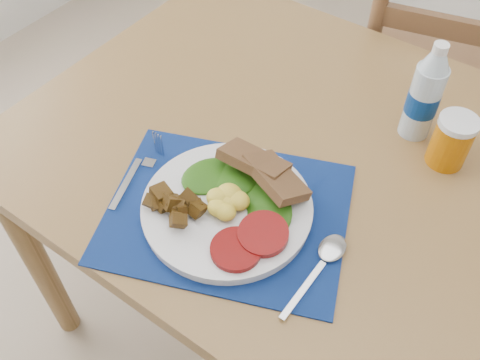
# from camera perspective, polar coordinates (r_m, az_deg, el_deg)

# --- Properties ---
(table) EXTENTS (1.40, 0.90, 0.75)m
(table) POSITION_cam_1_polar(r_m,az_deg,el_deg) (1.11, 11.88, -2.12)
(table) COLOR brown
(table) RESTS_ON ground
(chair_far) EXTENTS (0.55, 0.53, 1.23)m
(chair_far) POSITION_cam_1_polar(r_m,az_deg,el_deg) (1.64, 21.17, 12.23)
(chair_far) COLOR #51351D
(chair_far) RESTS_ON ground
(placemat) EXTENTS (0.52, 0.47, 0.00)m
(placemat) POSITION_cam_1_polar(r_m,az_deg,el_deg) (0.96, -1.38, -3.48)
(placemat) COLOR black
(placemat) RESTS_ON table
(breakfast_plate) EXTENTS (0.30, 0.30, 0.07)m
(breakfast_plate) POSITION_cam_1_polar(r_m,az_deg,el_deg) (0.95, -1.85, -2.65)
(breakfast_plate) COLOR silver
(breakfast_plate) RESTS_ON placemat
(fork) EXTENTS (0.06, 0.18, 0.00)m
(fork) POSITION_cam_1_polar(r_m,az_deg,el_deg) (1.04, -10.53, 1.03)
(fork) COLOR #B2B5BA
(fork) RESTS_ON placemat
(spoon) EXTENTS (0.04, 0.19, 0.01)m
(spoon) POSITION_cam_1_polar(r_m,az_deg,el_deg) (0.91, 8.92, -8.49)
(spoon) COLOR #B2B5BA
(spoon) RESTS_ON placemat
(water_bottle) EXTENTS (0.06, 0.06, 0.21)m
(water_bottle) POSITION_cam_1_polar(r_m,az_deg,el_deg) (1.10, 19.08, 8.45)
(water_bottle) COLOR #ADBFCC
(water_bottle) RESTS_ON table
(juice_glass) EXTENTS (0.07, 0.07, 0.10)m
(juice_glass) POSITION_cam_1_polar(r_m,az_deg,el_deg) (1.09, 21.58, 3.77)
(juice_glass) COLOR #B05E04
(juice_glass) RESTS_ON table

